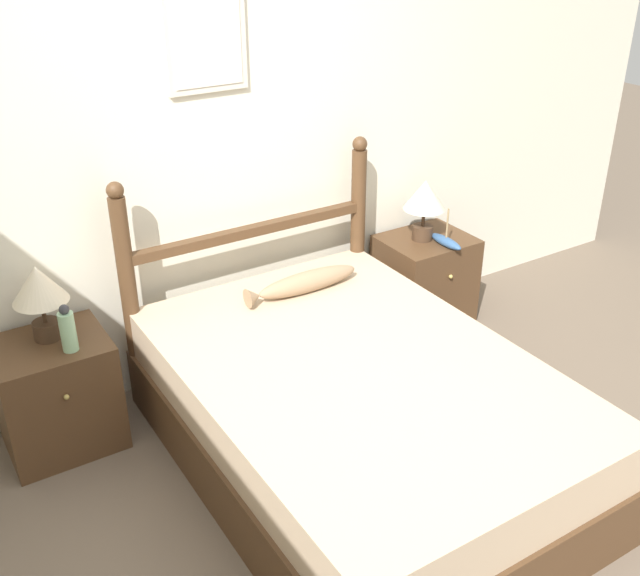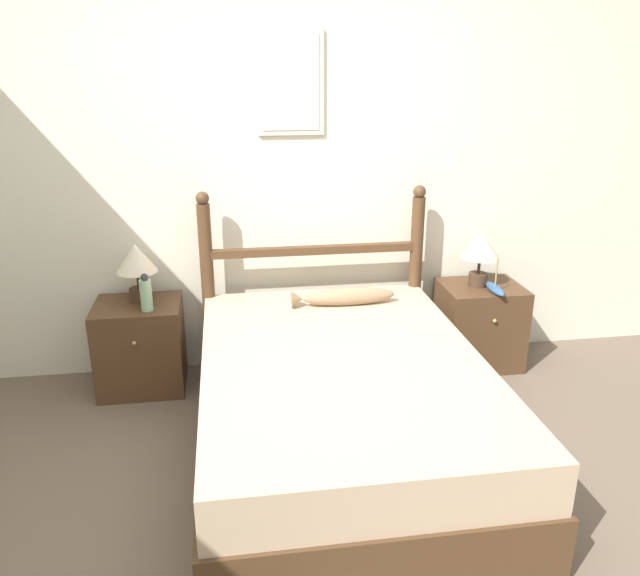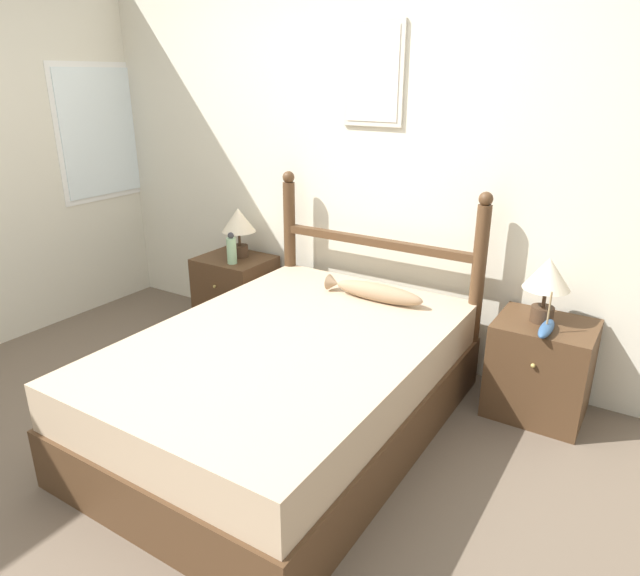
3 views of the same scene
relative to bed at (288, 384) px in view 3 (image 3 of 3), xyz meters
The scene contains 11 objects.
ground_plane 0.68m from the bed, 110.86° to the right, with size 16.00×16.00×0.00m, color brown.
wall_back 1.54m from the bed, 100.99° to the left, with size 6.40×0.08×2.55m.
bed is the anchor object (origin of this frame).
headboard 1.04m from the bed, 90.00° to the left, with size 1.41×0.08×1.19m.
nightstand_left 1.39m from the bed, 141.34° to the left, with size 0.51×0.45×0.55m.
nightstand_right 1.39m from the bed, 38.66° to the left, with size 0.51×0.45×0.55m.
table_lamp_left 1.51m from the bed, 139.43° to the left, with size 0.24×0.24×0.36m.
table_lamp_right 1.47m from the bed, 39.77° to the left, with size 0.24×0.24×0.36m.
bottle 1.32m from the bed, 143.07° to the left, with size 0.07×0.07×0.22m.
model_boat 1.37m from the bed, 33.45° to the left, with size 0.06×0.25×0.23m.
fish_pillow 0.78m from the bed, 78.59° to the left, with size 0.63×0.11×0.11m.
Camera 3 is at (1.78, -1.55, 1.79)m, focal length 32.00 mm.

